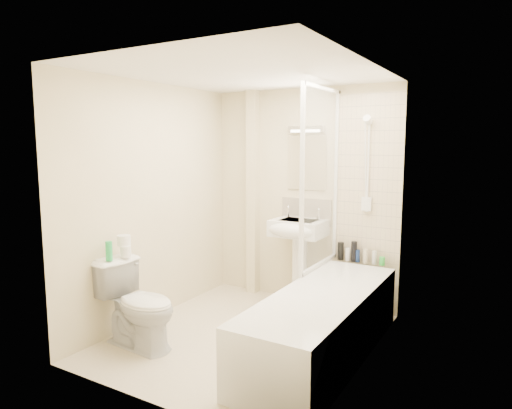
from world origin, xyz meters
The scene contains 26 objects.
floor centered at (0.00, 0.00, 0.00)m, with size 2.50×2.50×0.00m, color beige.
wall_back centered at (0.00, 1.25, 1.20)m, with size 2.20×0.02×2.40m, color beige.
wall_left centered at (-1.10, 0.00, 1.20)m, with size 0.02×2.50×2.40m, color beige.
wall_right centered at (1.10, 0.00, 1.20)m, with size 0.02×2.50×2.40m, color beige.
ceiling centered at (0.00, 0.00, 2.40)m, with size 2.20×2.50×0.02m, color white.
tile_back centered at (0.75, 1.24, 1.42)m, with size 0.70×0.01×1.75m, color beige.
tile_right centered at (1.09, 0.03, 1.42)m, with size 0.01×2.10×1.75m, color beige.
pipe_boxing centered at (-0.62, 1.19, 1.20)m, with size 0.12×0.12×2.40m, color beige.
splashback centered at (0.05, 1.24, 1.03)m, with size 0.60×0.01×0.30m, color beige.
mirror centered at (0.05, 1.24, 1.58)m, with size 0.46×0.01×0.60m, color white.
strip_light centered at (0.05, 1.22, 1.95)m, with size 0.42×0.07×0.07m, color silver.
bathtub centered at (0.75, 0.03, 0.29)m, with size 0.70×2.10×0.55m.
shower_screen centered at (0.40, 0.80, 1.45)m, with size 0.04×0.92×1.80m.
shower_fixture centered at (0.75, 1.19, 1.55)m, with size 0.10×0.16×0.99m.
pedestal_sink centered at (0.05, 1.01, 0.77)m, with size 0.57×0.51×1.10m.
bottle_black_a centered at (0.50, 1.16, 0.65)m, with size 0.07×0.07×0.19m, color black.
bottle_white_a centered at (0.58, 1.16, 0.62)m, with size 0.05×0.05×0.14m, color white.
bottle_black_b centered at (0.64, 1.16, 0.66)m, with size 0.06×0.06×0.22m, color black.
bottle_blue centered at (0.69, 1.16, 0.62)m, with size 0.05×0.05×0.13m, color navy.
bottle_cream centered at (0.77, 1.16, 0.62)m, with size 0.05×0.05×0.15m, color beige.
bottle_white_b centered at (0.86, 1.16, 0.62)m, with size 0.05×0.05×0.14m, color silver.
bottle_green centered at (0.94, 1.16, 0.59)m, with size 0.06×0.06×0.09m, color green.
toilet centered at (-0.72, -0.62, 0.39)m, with size 0.79×0.49×0.77m, color white.
toilet_roll_lower centered at (-0.93, -0.55, 0.82)m, with size 0.10×0.10×0.10m, color white.
toilet_roll_upper centered at (-0.96, -0.54, 0.92)m, with size 0.12×0.12×0.09m, color white.
green_bottle centered at (-0.96, -0.71, 0.86)m, with size 0.06×0.06×0.17m, color green.
Camera 1 is at (2.13, -3.44, 1.80)m, focal length 32.00 mm.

